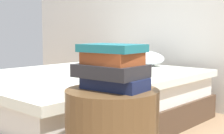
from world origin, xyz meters
name	(u,v)px	position (x,y,z in m)	size (l,w,h in m)	color
bed	(86,98)	(-1.09, 0.80, 0.23)	(1.58, 2.04, 0.62)	#4C3828
book_navy	(115,83)	(0.01, 0.01, 0.59)	(0.28, 0.15, 0.05)	#19234C
book_charcoal	(110,71)	(-0.01, 0.00, 0.64)	(0.30, 0.21, 0.06)	#28282D
book_rust	(112,58)	(0.00, 0.00, 0.70)	(0.24, 0.17, 0.05)	#994723
book_teal	(113,48)	(0.00, 0.00, 0.74)	(0.27, 0.19, 0.03)	#1E727F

